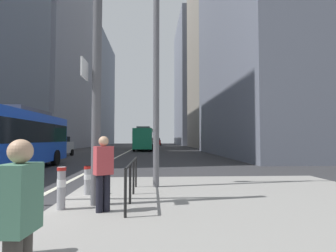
{
  "coord_description": "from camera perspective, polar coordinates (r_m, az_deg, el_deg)",
  "views": [
    {
      "loc": [
        3.34,
        -7.36,
        1.71
      ],
      "look_at": [
        5.26,
        27.07,
        3.32
      ],
      "focal_mm": 29.35,
      "sensor_mm": 36.0,
      "label": 1
    }
  ],
  "objects": [
    {
      "name": "bollard_right",
      "position": [
        6.67,
        -21.28,
        -11.51
      ],
      "size": [
        0.2,
        0.2,
        0.93
      ],
      "color": "#99999E",
      "rests_on": "median_island"
    },
    {
      "name": "street_lamp_post",
      "position": [
        9.7,
        -2.44,
        18.93
      ],
      "size": [
        5.5,
        0.32,
        8.0
      ],
      "color": "#56565B",
      "rests_on": "median_island"
    },
    {
      "name": "pedestrian_waiting",
      "position": [
        6.15,
        -13.28,
        -8.86
      ],
      "size": [
        0.45,
        0.4,
        1.62
      ],
      "color": "black",
      "rests_on": "median_island"
    },
    {
      "name": "car_receding_near",
      "position": [
        66.57,
        -2.3,
        -3.29
      ],
      "size": [
        2.18,
        4.1,
        1.94
      ],
      "color": "maroon",
      "rests_on": "ground"
    },
    {
      "name": "ground_plane",
      "position": [
        27.61,
        -10.19,
        -6.19
      ],
      "size": [
        160.0,
        160.0,
        0.0
      ],
      "primitive_type": "plane",
      "color": "#303033"
    },
    {
      "name": "office_tower_left_far",
      "position": [
        81.49,
        -16.99,
        6.64
      ],
      "size": [
        13.52,
        25.25,
        29.48
      ],
      "primitive_type": "cube",
      "color": "slate",
      "rests_on": "ground"
    },
    {
      "name": "median_island",
      "position": [
        6.91,
        15.76,
        -16.29
      ],
      "size": [
        9.0,
        10.0,
        0.15
      ],
      "primitive_type": "cube",
      "color": "gray",
      "rests_on": "ground"
    },
    {
      "name": "office_tower_right_far",
      "position": [
        82.17,
        6.51,
        8.64
      ],
      "size": [
        12.84,
        25.7,
        35.61
      ],
      "primitive_type": "cube",
      "color": "slate",
      "rests_on": "ground"
    },
    {
      "name": "traffic_signal_gantry",
      "position": [
        7.92,
        -31.25,
        15.54
      ],
      "size": [
        6.66,
        0.65,
        6.0
      ],
      "color": "#515156",
      "rests_on": "median_island"
    },
    {
      "name": "office_tower_left_mid",
      "position": [
        54.97,
        -24.49,
        14.81
      ],
      "size": [
        12.58,
        23.63,
        36.01
      ],
      "primitive_type": "cube",
      "color": "slate",
      "rests_on": "ground"
    },
    {
      "name": "pedestrian_railing",
      "position": [
        7.36,
        -7.49,
        -9.38
      ],
      "size": [
        0.06,
        3.52,
        0.98
      ],
      "color": "black",
      "rests_on": "median_island"
    },
    {
      "name": "city_bus_blue_oncoming",
      "position": [
        15.91,
        -30.66,
        -1.85
      ],
      "size": [
        2.83,
        12.04,
        3.4
      ],
      "color": "blue",
      "rests_on": "ground"
    },
    {
      "name": "bollard_left",
      "position": [
        4.4,
        -28.19,
        -16.45
      ],
      "size": [
        0.2,
        0.2,
        0.89
      ],
      "color": "#99999E",
      "rests_on": "median_island"
    },
    {
      "name": "pedestrian_walking",
      "position": [
        2.78,
        -28.59,
        -17.09
      ],
      "size": [
        0.27,
        0.4,
        1.56
      ],
      "color": "#423D38",
      "rests_on": "median_island"
    },
    {
      "name": "city_bus_red_receding",
      "position": [
        40.66,
        -4.93,
        -2.49
      ],
      "size": [
        2.9,
        10.61,
        3.4
      ],
      "color": "#198456",
      "rests_on": "ground"
    },
    {
      "name": "bollard_back",
      "position": [
        8.19,
        -16.4,
        -10.43
      ],
      "size": [
        0.2,
        0.2,
        0.79
      ],
      "color": "#99999E",
      "rests_on": "median_island"
    },
    {
      "name": "office_tower_right_mid",
      "position": [
        59.15,
        10.99,
        18.92
      ],
      "size": [
        11.68,
        16.94,
        46.86
      ],
      "primitive_type": "cube",
      "color": "gray",
      "rests_on": "ground"
    },
    {
      "name": "car_oncoming_mid",
      "position": [
        28.64,
        -21.91,
        -3.93
      ],
      "size": [
        2.15,
        4.17,
        1.94
      ],
      "color": "silver",
      "rests_on": "ground"
    },
    {
      "name": "lane_centre_line",
      "position": [
        37.54,
        -8.33,
        -5.25
      ],
      "size": [
        0.2,
        80.0,
        0.01
      ],
      "primitive_type": "cube",
      "color": "beige",
      "rests_on": "ground"
    }
  ]
}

